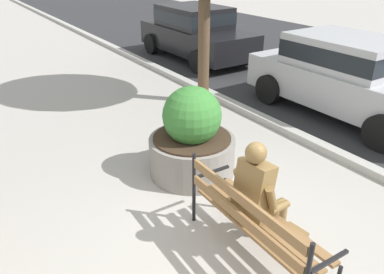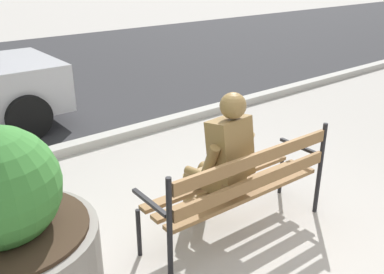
{
  "view_description": "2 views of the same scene",
  "coord_description": "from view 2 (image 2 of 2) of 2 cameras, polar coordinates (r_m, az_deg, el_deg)",
  "views": [
    {
      "loc": [
        2.51,
        -2.1,
        3.05
      ],
      "look_at": [
        -1.62,
        0.66,
        0.6
      ],
      "focal_mm": 35.56,
      "sensor_mm": 36.0,
      "label": 1
    },
    {
      "loc": [
        -2.16,
        -2.1,
        2.34
      ],
      "look_at": [
        0.23,
        0.89,
        0.75
      ],
      "focal_mm": 39.74,
      "sensor_mm": 36.0,
      "label": 2
    }
  ],
  "objects": [
    {
      "name": "curb_stone",
      "position": [
        5.91,
        -14.02,
        -0.87
      ],
      "size": [
        60.0,
        0.2,
        0.12
      ],
      "primitive_type": "cube",
      "color": "#B2AFA8",
      "rests_on": "ground"
    },
    {
      "name": "ground_plane",
      "position": [
        3.82,
        5.9,
        -15.44
      ],
      "size": [
        80.0,
        80.0,
        0.0
      ],
      "primitive_type": "plane",
      "color": "#ADA8A0"
    },
    {
      "name": "park_bench",
      "position": [
        3.76,
        6.76,
        -6.17
      ],
      "size": [
        1.81,
        0.58,
        0.95
      ],
      "color": "olive",
      "rests_on": "ground"
    },
    {
      "name": "concrete_planter",
      "position": [
        3.34,
        -23.55,
        -12.09
      ],
      "size": [
        1.27,
        1.27,
        1.36
      ],
      "color": "gray",
      "rests_on": "ground"
    },
    {
      "name": "bronze_statue_seated",
      "position": [
        3.78,
        3.59,
        -3.75
      ],
      "size": [
        0.61,
        0.8,
        1.37
      ],
      "color": "olive",
      "rests_on": "ground"
    }
  ]
}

